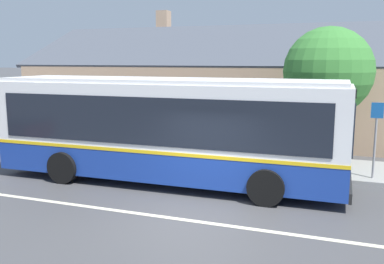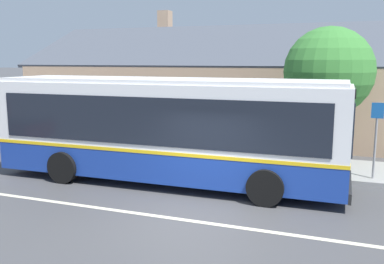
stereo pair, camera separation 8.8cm
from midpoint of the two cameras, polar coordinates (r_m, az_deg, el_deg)
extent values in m
plane|color=#424244|center=(10.54, -0.21, -11.73)|extent=(300.00, 300.00, 0.00)
cube|color=gray|center=(16.02, 7.43, -4.02)|extent=(60.00, 3.00, 0.15)
cube|color=beige|center=(10.54, -0.21, -11.71)|extent=(60.00, 0.16, 0.01)
cube|color=tan|center=(23.68, 10.38, 4.43)|extent=(24.09, 10.31, 3.49)
cube|color=#424751|center=(21.06, 9.34, 11.48)|extent=(24.69, 5.22, 2.27)
cube|color=#424751|center=(26.13, 11.60, 11.04)|extent=(24.69, 5.22, 2.27)
cube|color=tan|center=(26.63, -3.53, 14.55)|extent=(0.70, 0.70, 1.20)
cube|color=black|center=(22.07, -14.37, 4.37)|extent=(1.10, 0.06, 1.30)
cube|color=black|center=(19.42, -0.58, 3.99)|extent=(1.10, 0.06, 1.30)
cube|color=black|center=(18.18, 16.21, 3.21)|extent=(1.10, 0.06, 1.30)
cube|color=#4C3323|center=(18.25, 18.60, 0.36)|extent=(1.00, 0.06, 2.10)
cube|color=navy|center=(13.57, -3.26, -3.67)|extent=(10.91, 2.65, 0.88)
cube|color=gold|center=(13.46, -3.28, -1.63)|extent=(10.93, 2.67, 0.10)
cube|color=white|center=(13.31, -3.32, 2.56)|extent=(10.91, 2.65, 1.88)
cube|color=white|center=(13.22, -3.37, 6.86)|extent=(10.69, 2.52, 0.12)
cube|color=black|center=(14.48, -1.36, 2.75)|extent=(10.00, 0.17, 1.38)
cube|color=black|center=(12.18, -5.65, 1.39)|extent=(10.00, 0.17, 1.38)
cube|color=black|center=(12.27, 20.83, 0.86)|extent=(0.07, 2.20, 1.38)
cube|color=black|center=(12.18, 21.09, 5.05)|extent=(0.06, 1.75, 0.24)
cube|color=black|center=(12.63, 20.46, -6.78)|extent=(0.11, 2.50, 0.28)
cube|color=#192D99|center=(15.25, -6.11, -2.22)|extent=(3.04, 0.07, 0.62)
cube|color=black|center=(13.65, 15.51, -0.44)|extent=(0.90, 0.04, 2.51)
cylinder|color=black|center=(13.93, 11.73, -4.43)|extent=(1.00, 0.29, 1.00)
cylinder|color=black|center=(11.54, 9.96, -7.32)|extent=(1.00, 0.29, 1.00)
cylinder|color=black|center=(16.04, -11.38, -2.55)|extent=(1.00, 0.29, 1.00)
cylinder|color=black|center=(14.02, -16.66, -4.54)|extent=(1.00, 0.29, 1.00)
cube|color=brown|center=(20.59, -22.13, -0.11)|extent=(1.80, 0.10, 0.04)
cube|color=brown|center=(20.48, -22.40, -0.17)|extent=(1.80, 0.10, 0.04)
cube|color=brown|center=(20.38, -22.68, -0.24)|extent=(1.80, 0.10, 0.04)
cube|color=brown|center=(20.24, -22.97, 0.54)|extent=(1.80, 0.04, 0.10)
cube|color=brown|center=(20.22, -23.00, 0.93)|extent=(1.80, 0.04, 0.10)
cube|color=black|center=(20.04, -20.85, -0.93)|extent=(0.08, 0.43, 0.45)
cube|color=black|center=(21.01, -23.80, -0.66)|extent=(0.08, 0.43, 0.45)
cylinder|color=#4C3828|center=(16.48, 17.51, -0.07)|extent=(0.38, 0.38, 2.37)
sphere|color=#387A33|center=(16.27, 17.91, 7.68)|extent=(3.21, 3.21, 3.21)
cylinder|color=gray|center=(14.41, 23.42, -1.10)|extent=(0.07, 0.07, 2.40)
cube|color=#1959A5|center=(14.26, 23.68, 2.64)|extent=(0.36, 0.03, 0.48)
camera|label=1|loc=(0.04, -89.82, 0.03)|focal=40.00mm
camera|label=2|loc=(0.04, 90.18, -0.03)|focal=40.00mm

